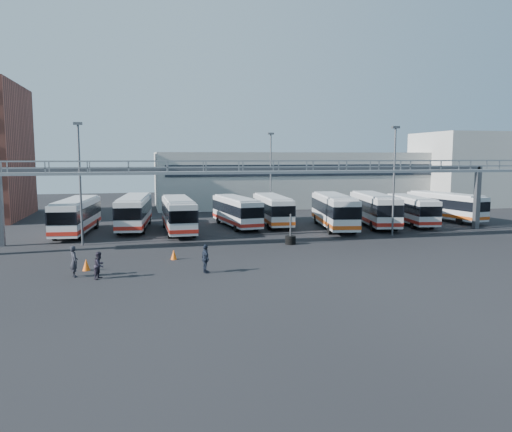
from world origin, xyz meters
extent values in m
plane|color=black|center=(0.00, 0.00, 0.00)|extent=(140.00, 140.00, 0.00)
cube|color=gray|center=(0.00, 5.00, 6.10)|extent=(50.00, 1.80, 0.22)
cube|color=gray|center=(0.00, 4.15, 7.05)|extent=(50.00, 0.10, 0.10)
cube|color=gray|center=(0.00, 5.85, 7.05)|extent=(50.00, 0.10, 0.10)
cube|color=#4C4F54|center=(0.00, 9.00, 6.30)|extent=(45.00, 0.50, 0.35)
cube|color=#9E9E99|center=(12.00, 38.00, 4.00)|extent=(42.00, 14.00, 8.00)
cube|color=#B2B2AD|center=(38.00, 32.00, 5.50)|extent=(14.00, 12.00, 11.00)
cylinder|color=#4C4F54|center=(-16.00, 8.00, 5.00)|extent=(0.18, 0.18, 10.00)
cube|color=#4C4F54|center=(-16.00, 8.00, 10.10)|extent=(0.70, 0.35, 0.22)
cylinder|color=#4C4F54|center=(12.00, 7.00, 5.00)|extent=(0.18, 0.18, 10.00)
cube|color=#4C4F54|center=(12.00, 7.00, 10.10)|extent=(0.70, 0.35, 0.22)
cylinder|color=#4C4F54|center=(4.00, 22.00, 5.00)|extent=(0.18, 0.18, 10.00)
cube|color=#4C4F54|center=(4.00, 22.00, 10.10)|extent=(0.70, 0.35, 0.22)
cube|color=silver|center=(-17.20, 14.45, 1.84)|extent=(3.64, 11.29, 2.77)
cube|color=black|center=(-17.20, 14.45, 2.17)|extent=(3.70, 11.36, 1.11)
cube|color=#AD1F15|center=(-17.20, 14.45, 0.86)|extent=(3.69, 11.35, 0.35)
cube|color=silver|center=(-17.20, 14.45, 3.31)|extent=(3.27, 10.16, 0.16)
cylinder|color=black|center=(-18.69, 11.03, 0.50)|extent=(0.40, 1.03, 1.01)
cylinder|color=black|center=(-16.43, 10.80, 0.50)|extent=(0.40, 1.03, 1.01)
cylinder|color=black|center=(-17.97, 18.09, 0.50)|extent=(0.40, 1.03, 1.01)
cylinder|color=black|center=(-15.70, 17.86, 0.50)|extent=(0.40, 1.03, 1.01)
cube|color=silver|center=(-11.82, 16.55, 1.86)|extent=(3.64, 11.38, 2.80)
cube|color=black|center=(-11.82, 16.55, 2.19)|extent=(3.71, 11.45, 1.12)
cube|color=#AD1F15|center=(-11.82, 16.55, 0.86)|extent=(3.70, 11.44, 0.36)
cube|color=silver|center=(-11.82, 16.55, 3.34)|extent=(3.28, 10.24, 0.16)
cylinder|color=black|center=(-13.32, 13.11, 0.51)|extent=(0.40, 1.04, 1.02)
cylinder|color=black|center=(-11.03, 12.88, 0.51)|extent=(0.40, 1.04, 1.02)
cylinder|color=black|center=(-12.61, 20.23, 0.51)|extent=(0.40, 1.04, 1.02)
cylinder|color=black|center=(-10.32, 20.00, 0.51)|extent=(0.40, 1.04, 1.02)
cube|color=silver|center=(-7.60, 13.41, 1.83)|extent=(2.66, 11.06, 2.76)
cube|color=black|center=(-7.60, 13.41, 2.16)|extent=(2.72, 11.13, 1.10)
cube|color=#AD1F15|center=(-7.60, 13.41, 0.85)|extent=(2.71, 11.12, 0.35)
cube|color=silver|center=(-7.60, 13.41, 3.29)|extent=(2.39, 9.96, 0.16)
cylinder|color=black|center=(-8.68, 9.87, 0.50)|extent=(0.31, 1.01, 1.00)
cylinder|color=black|center=(-6.41, 9.90, 0.50)|extent=(0.31, 1.01, 1.00)
cylinder|color=black|center=(-8.78, 16.93, 0.50)|extent=(0.31, 1.01, 1.00)
cylinder|color=black|center=(-6.51, 16.96, 0.50)|extent=(0.31, 1.01, 1.00)
cube|color=silver|center=(-1.34, 15.86, 1.72)|extent=(3.55, 10.57, 2.59)
cube|color=black|center=(-1.34, 15.86, 2.03)|extent=(3.61, 10.63, 1.04)
cube|color=#AD1F15|center=(-1.34, 15.86, 0.80)|extent=(3.60, 10.62, 0.33)
cube|color=silver|center=(-1.34, 15.86, 3.09)|extent=(3.19, 9.51, 0.15)
cylinder|color=black|center=(-2.01, 12.45, 0.47)|extent=(0.39, 0.97, 0.94)
cylinder|color=black|center=(0.09, 12.69, 0.47)|extent=(0.39, 0.97, 0.94)
cylinder|color=black|center=(-2.78, 19.03, 0.47)|extent=(0.39, 0.97, 0.94)
cylinder|color=black|center=(-0.68, 19.28, 0.47)|extent=(0.39, 0.97, 0.94)
cube|color=silver|center=(2.74, 16.43, 1.74)|extent=(2.89, 10.61, 2.63)
cube|color=black|center=(2.74, 16.43, 2.05)|extent=(2.95, 10.67, 1.05)
cube|color=#C74B12|center=(2.74, 16.43, 0.81)|extent=(2.94, 10.66, 0.33)
cube|color=silver|center=(2.74, 16.43, 3.13)|extent=(2.60, 9.55, 0.15)
cylinder|color=black|center=(1.51, 13.12, 0.48)|extent=(0.33, 0.97, 0.96)
cylinder|color=black|center=(3.65, 13.02, 0.48)|extent=(0.33, 0.97, 0.96)
cylinder|color=black|center=(1.83, 19.84, 0.48)|extent=(0.33, 0.97, 0.96)
cylinder|color=black|center=(3.98, 19.73, 0.48)|extent=(0.33, 0.97, 0.96)
cube|color=silver|center=(8.22, 12.32, 1.90)|extent=(4.47, 11.74, 2.87)
cube|color=black|center=(8.22, 12.32, 2.24)|extent=(4.54, 11.81, 1.15)
cube|color=#C74B12|center=(8.22, 12.32, 0.89)|extent=(4.53, 11.80, 0.36)
cube|color=silver|center=(8.22, 12.32, 3.42)|extent=(4.02, 10.57, 0.17)
cylinder|color=black|center=(6.45, 8.89, 0.52)|extent=(0.48, 1.08, 1.04)
cylinder|color=black|center=(8.78, 8.50, 0.52)|extent=(0.48, 1.08, 1.04)
cylinder|color=black|center=(7.66, 16.13, 0.52)|extent=(0.48, 1.08, 1.04)
cylinder|color=black|center=(10.00, 15.74, 0.52)|extent=(0.48, 1.08, 1.04)
cube|color=silver|center=(13.16, 13.25, 1.88)|extent=(4.57, 11.59, 2.83)
cube|color=black|center=(13.16, 13.25, 2.21)|extent=(4.64, 11.66, 1.13)
cube|color=#AD1F15|center=(13.16, 13.25, 0.87)|extent=(4.63, 11.65, 0.36)
cube|color=silver|center=(13.16, 13.25, 3.37)|extent=(4.12, 10.43, 0.16)
cylinder|color=black|center=(11.36, 9.90, 0.51)|extent=(0.49, 1.07, 1.03)
cylinder|color=black|center=(13.65, 9.47, 0.51)|extent=(0.49, 1.07, 1.03)
cylinder|color=black|center=(12.67, 17.02, 0.51)|extent=(0.49, 1.07, 1.03)
cylinder|color=black|center=(14.96, 16.60, 0.51)|extent=(0.49, 1.07, 1.03)
cube|color=silver|center=(17.62, 13.42, 1.68)|extent=(3.72, 10.34, 2.53)
cube|color=black|center=(17.62, 13.42, 1.98)|extent=(3.79, 10.41, 1.01)
cube|color=#AD1F15|center=(17.62, 13.42, 0.78)|extent=(3.78, 10.40, 0.32)
cube|color=silver|center=(17.62, 13.42, 3.02)|extent=(3.35, 9.30, 0.15)
cylinder|color=black|center=(16.14, 10.36, 0.46)|extent=(0.40, 0.95, 0.92)
cylinder|color=black|center=(18.18, 10.07, 0.46)|extent=(0.40, 0.95, 0.92)
cylinder|color=black|center=(17.07, 16.77, 0.46)|extent=(0.40, 0.95, 0.92)
cylinder|color=black|center=(19.10, 16.47, 0.46)|extent=(0.40, 0.95, 0.92)
cube|color=silver|center=(23.35, 15.68, 1.74)|extent=(4.19, 10.77, 2.63)
cube|color=black|center=(23.35, 15.68, 2.05)|extent=(4.26, 10.84, 1.05)
cube|color=#C74B12|center=(23.35, 15.68, 0.81)|extent=(4.25, 10.83, 0.33)
cube|color=silver|center=(23.35, 15.68, 3.13)|extent=(3.77, 9.69, 0.15)
cylinder|color=black|center=(22.88, 12.18, 0.48)|extent=(0.45, 0.99, 0.96)
cylinder|color=black|center=(25.00, 12.56, 0.48)|extent=(0.45, 0.99, 0.96)
cylinder|color=black|center=(21.70, 18.80, 0.48)|extent=(0.45, 0.99, 0.96)
cylinder|color=black|center=(23.82, 19.18, 0.48)|extent=(0.45, 0.99, 0.96)
imported|color=black|center=(-15.24, -3.61, 0.98)|extent=(0.70, 0.83, 1.95)
imported|color=#24202C|center=(-13.68, -4.42, 0.84)|extent=(0.91, 1.00, 1.67)
imported|color=#1C2332|center=(-7.18, -4.38, 0.92)|extent=(0.67, 1.15, 1.84)
cone|color=#FA5E0D|center=(-14.72, -1.93, 0.39)|extent=(0.64, 0.64, 0.77)
cone|color=#FA5E0D|center=(-8.90, 0.34, 0.35)|extent=(0.45, 0.45, 0.71)
cylinder|color=black|center=(1.17, 4.50, 0.13)|extent=(0.91, 0.91, 0.22)
cylinder|color=black|center=(1.17, 4.50, 0.37)|extent=(0.91, 0.91, 0.22)
cylinder|color=black|center=(1.17, 4.50, 0.60)|extent=(0.91, 0.91, 0.22)
cylinder|color=#4C4F54|center=(1.17, 4.50, 1.30)|extent=(0.13, 0.13, 2.59)
camera|label=1|loc=(-11.06, -35.58, 7.41)|focal=35.00mm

